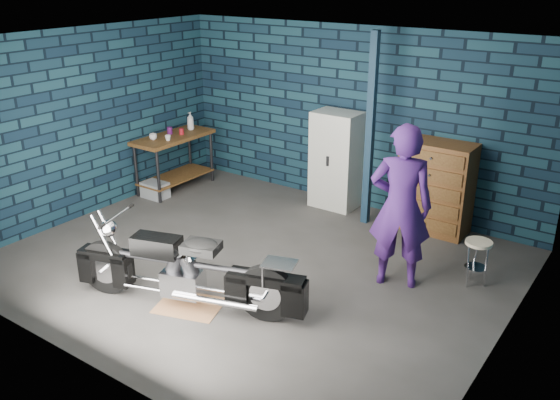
# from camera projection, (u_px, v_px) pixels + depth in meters

# --- Properties ---
(ground) EXTENTS (6.00, 6.00, 0.00)m
(ground) POSITION_uv_depth(u_px,v_px,m) (254.00, 263.00, 7.43)
(ground) COLOR #454240
(ground) RESTS_ON ground
(room_walls) EXTENTS (6.02, 5.01, 2.71)m
(room_walls) POSITION_uv_depth(u_px,v_px,m) (279.00, 105.00, 7.15)
(room_walls) COLOR black
(room_walls) RESTS_ON ground
(support_post) EXTENTS (0.10, 0.10, 2.70)m
(support_post) POSITION_uv_depth(u_px,v_px,m) (370.00, 132.00, 8.12)
(support_post) COLOR #13293C
(support_post) RESTS_ON ground
(workbench) EXTENTS (0.60, 1.40, 0.91)m
(workbench) POSITION_uv_depth(u_px,v_px,m) (175.00, 162.00, 9.75)
(workbench) COLOR brown
(workbench) RESTS_ON ground
(drip_mat) EXTENTS (0.83, 0.71, 0.01)m
(drip_mat) POSITION_uv_depth(u_px,v_px,m) (189.00, 305.00, 6.50)
(drip_mat) COLOR #946641
(drip_mat) RESTS_ON ground
(motorcycle) EXTENTS (2.33, 1.26, 0.99)m
(motorcycle) POSITION_uv_depth(u_px,v_px,m) (187.00, 266.00, 6.32)
(motorcycle) COLOR black
(motorcycle) RESTS_ON ground
(person) EXTENTS (0.83, 0.69, 1.92)m
(person) POSITION_uv_depth(u_px,v_px,m) (401.00, 207.00, 6.63)
(person) COLOR #421C6B
(person) RESTS_ON ground
(storage_bin) EXTENTS (0.40, 0.29, 0.25)m
(storage_bin) POSITION_uv_depth(u_px,v_px,m) (155.00, 190.00, 9.48)
(storage_bin) COLOR gray
(storage_bin) RESTS_ON ground
(locker) EXTENTS (0.69, 0.49, 1.48)m
(locker) POSITION_uv_depth(u_px,v_px,m) (336.00, 160.00, 8.92)
(locker) COLOR silver
(locker) RESTS_ON ground
(tool_chest) EXTENTS (0.96, 0.53, 1.28)m
(tool_chest) POSITION_uv_depth(u_px,v_px,m) (435.00, 187.00, 8.12)
(tool_chest) COLOR brown
(tool_chest) RESTS_ON ground
(shop_stool) EXTENTS (0.33, 0.33, 0.56)m
(shop_stool) POSITION_uv_depth(u_px,v_px,m) (476.00, 263.00, 6.84)
(shop_stool) COLOR beige
(shop_stool) RESTS_ON ground
(cup_a) EXTENTS (0.14, 0.14, 0.10)m
(cup_a) POSITION_uv_depth(u_px,v_px,m) (153.00, 137.00, 9.32)
(cup_a) COLOR beige
(cup_a) RESTS_ON workbench
(cup_b) EXTENTS (0.10, 0.10, 0.09)m
(cup_b) POSITION_uv_depth(u_px,v_px,m) (168.00, 138.00, 9.28)
(cup_b) COLOR beige
(cup_b) RESTS_ON workbench
(mug_purple) EXTENTS (0.09, 0.09, 0.12)m
(mug_purple) POSITION_uv_depth(u_px,v_px,m) (170.00, 131.00, 9.64)
(mug_purple) COLOR #58175F
(mug_purple) RESTS_ON workbench
(mug_red) EXTENTS (0.08, 0.08, 0.10)m
(mug_red) POSITION_uv_depth(u_px,v_px,m) (181.00, 131.00, 9.61)
(mug_red) COLOR maroon
(mug_red) RESTS_ON workbench
(bottle) EXTENTS (0.12, 0.12, 0.30)m
(bottle) POSITION_uv_depth(u_px,v_px,m) (190.00, 121.00, 9.86)
(bottle) COLOR gray
(bottle) RESTS_ON workbench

